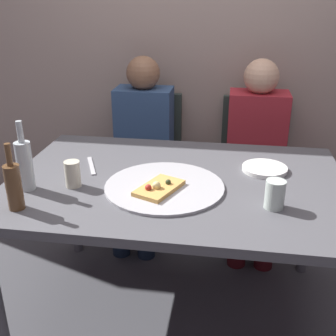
{
  "coord_description": "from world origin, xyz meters",
  "views": [
    {
      "loc": [
        0.22,
        -1.68,
        1.54
      ],
      "look_at": [
        -0.04,
        0.01,
        0.8
      ],
      "focal_mm": 44.39,
      "sensor_mm": 36.0,
      "label": 1
    }
  ],
  "objects_px": {
    "wine_bottle": "(25,164)",
    "chair_left": "(147,153)",
    "dining_table": "(177,194)",
    "pizza_tray": "(164,186)",
    "tumbler_near": "(275,194)",
    "chair_right": "(254,159)",
    "tumbler_far": "(73,174)",
    "guest_in_sweater": "(142,142)",
    "guest_in_beanie": "(256,149)",
    "pizza_slice_last": "(159,188)",
    "table_knife": "(91,166)",
    "plate_stack": "(265,169)",
    "beer_bottle": "(14,185)"
  },
  "relations": [
    {
      "from": "plate_stack",
      "to": "guest_in_sweater",
      "type": "distance_m",
      "value": 0.95
    },
    {
      "from": "pizza_slice_last",
      "to": "tumbler_far",
      "type": "height_order",
      "value": "tumbler_far"
    },
    {
      "from": "pizza_tray",
      "to": "wine_bottle",
      "type": "height_order",
      "value": "wine_bottle"
    },
    {
      "from": "pizza_tray",
      "to": "guest_in_sweater",
      "type": "height_order",
      "value": "guest_in_sweater"
    },
    {
      "from": "dining_table",
      "to": "guest_in_sweater",
      "type": "relative_size",
      "value": 1.29
    },
    {
      "from": "plate_stack",
      "to": "chair_left",
      "type": "relative_size",
      "value": 0.23
    },
    {
      "from": "pizza_tray",
      "to": "pizza_slice_last",
      "type": "xyz_separation_m",
      "value": [
        -0.02,
        -0.05,
        0.02
      ]
    },
    {
      "from": "wine_bottle",
      "to": "table_knife",
      "type": "height_order",
      "value": "wine_bottle"
    },
    {
      "from": "dining_table",
      "to": "pizza_tray",
      "type": "xyz_separation_m",
      "value": [
        -0.04,
        -0.09,
        0.08
      ]
    },
    {
      "from": "guest_in_sweater",
      "to": "guest_in_beanie",
      "type": "distance_m",
      "value": 0.72
    },
    {
      "from": "dining_table",
      "to": "pizza_tray",
      "type": "bearing_deg",
      "value": -113.64
    },
    {
      "from": "pizza_slice_last",
      "to": "guest_in_sweater",
      "type": "bearing_deg",
      "value": 106.69
    },
    {
      "from": "tumbler_near",
      "to": "chair_right",
      "type": "bearing_deg",
      "value": 91.06
    },
    {
      "from": "table_knife",
      "to": "wine_bottle",
      "type": "bearing_deg",
      "value": 121.93
    },
    {
      "from": "pizza_tray",
      "to": "wine_bottle",
      "type": "xyz_separation_m",
      "value": [
        -0.58,
        -0.1,
        0.11
      ]
    },
    {
      "from": "chair_right",
      "to": "tumbler_near",
      "type": "bearing_deg",
      "value": 91.06
    },
    {
      "from": "pizza_slice_last",
      "to": "tumbler_near",
      "type": "height_order",
      "value": "tumbler_near"
    },
    {
      "from": "table_knife",
      "to": "guest_in_beanie",
      "type": "distance_m",
      "value": 1.07
    },
    {
      "from": "tumbler_far",
      "to": "guest_in_sweater",
      "type": "distance_m",
      "value": 0.92
    },
    {
      "from": "pizza_slice_last",
      "to": "beer_bottle",
      "type": "xyz_separation_m",
      "value": [
        -0.52,
        -0.22,
        0.08
      ]
    },
    {
      "from": "pizza_slice_last",
      "to": "plate_stack",
      "type": "relative_size",
      "value": 1.2
    },
    {
      "from": "dining_table",
      "to": "wine_bottle",
      "type": "distance_m",
      "value": 0.67
    },
    {
      "from": "wine_bottle",
      "to": "chair_right",
      "type": "height_order",
      "value": "wine_bottle"
    },
    {
      "from": "table_knife",
      "to": "chair_left",
      "type": "bearing_deg",
      "value": -30.75
    },
    {
      "from": "guest_in_sweater",
      "to": "tumbler_far",
      "type": "bearing_deg",
      "value": 83.29
    },
    {
      "from": "pizza_tray",
      "to": "pizza_slice_last",
      "type": "relative_size",
      "value": 2.04
    },
    {
      "from": "dining_table",
      "to": "table_knife",
      "type": "height_order",
      "value": "table_knife"
    },
    {
      "from": "pizza_tray",
      "to": "tumbler_near",
      "type": "distance_m",
      "value": 0.47
    },
    {
      "from": "pizza_slice_last",
      "to": "tumbler_far",
      "type": "distance_m",
      "value": 0.38
    },
    {
      "from": "chair_left",
      "to": "guest_in_sweater",
      "type": "distance_m",
      "value": 0.2
    },
    {
      "from": "guest_in_sweater",
      "to": "guest_in_beanie",
      "type": "bearing_deg",
      "value": -180.0
    },
    {
      "from": "wine_bottle",
      "to": "beer_bottle",
      "type": "xyz_separation_m",
      "value": [
        0.04,
        -0.17,
        -0.02
      ]
    },
    {
      "from": "pizza_tray",
      "to": "chair_left",
      "type": "height_order",
      "value": "chair_left"
    },
    {
      "from": "wine_bottle",
      "to": "chair_left",
      "type": "bearing_deg",
      "value": 75.34
    },
    {
      "from": "table_knife",
      "to": "guest_in_beanie",
      "type": "bearing_deg",
      "value": -74.3
    },
    {
      "from": "dining_table",
      "to": "chair_right",
      "type": "height_order",
      "value": "chair_right"
    },
    {
      "from": "table_knife",
      "to": "chair_right",
      "type": "distance_m",
      "value": 1.19
    },
    {
      "from": "beer_bottle",
      "to": "chair_left",
      "type": "bearing_deg",
      "value": 78.78
    },
    {
      "from": "tumbler_far",
      "to": "chair_left",
      "type": "relative_size",
      "value": 0.13
    },
    {
      "from": "tumbler_near",
      "to": "tumbler_far",
      "type": "height_order",
      "value": "same"
    },
    {
      "from": "pizza_slice_last",
      "to": "guest_in_beanie",
      "type": "relative_size",
      "value": 0.22
    },
    {
      "from": "pizza_slice_last",
      "to": "chair_left",
      "type": "relative_size",
      "value": 0.28
    },
    {
      "from": "beer_bottle",
      "to": "chair_right",
      "type": "height_order",
      "value": "beer_bottle"
    },
    {
      "from": "chair_left",
      "to": "guest_in_beanie",
      "type": "relative_size",
      "value": 0.77
    },
    {
      "from": "dining_table",
      "to": "tumbler_far",
      "type": "distance_m",
      "value": 0.47
    },
    {
      "from": "dining_table",
      "to": "wine_bottle",
      "type": "height_order",
      "value": "wine_bottle"
    },
    {
      "from": "wine_bottle",
      "to": "guest_in_sweater",
      "type": "height_order",
      "value": "guest_in_sweater"
    },
    {
      "from": "pizza_slice_last",
      "to": "tumbler_near",
      "type": "xyz_separation_m",
      "value": [
        0.47,
        -0.06,
        0.03
      ]
    },
    {
      "from": "plate_stack",
      "to": "guest_in_beanie",
      "type": "bearing_deg",
      "value": 90.62
    },
    {
      "from": "beer_bottle",
      "to": "chair_left",
      "type": "distance_m",
      "value": 1.34
    }
  ]
}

